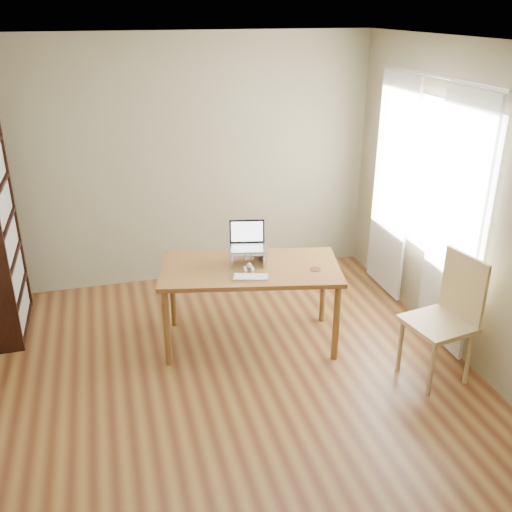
{
  "coord_description": "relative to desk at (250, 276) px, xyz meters",
  "views": [
    {
      "loc": [
        -0.83,
        -3.58,
        2.83
      ],
      "look_at": [
        0.34,
        0.72,
        0.85
      ],
      "focal_mm": 40.0,
      "sensor_mm": 36.0,
      "label": 1
    }
  ],
  "objects": [
    {
      "name": "chair",
      "position": [
        1.39,
        -0.92,
        -0.09
      ],
      "size": [
        0.54,
        0.54,
        1.06
      ],
      "rotation": [
        0.0,
        0.0,
        0.17
      ],
      "color": "tan",
      "rests_on": "ground"
    },
    {
      "name": "desk",
      "position": [
        0.0,
        0.0,
        0.0
      ],
      "size": [
        1.67,
        1.07,
        0.75
      ],
      "rotation": [
        0.0,
        0.0,
        -0.21
      ],
      "color": "brown",
      "rests_on": "ground"
    },
    {
      "name": "curtains",
      "position": [
        1.63,
        0.06,
        0.51
      ],
      "size": [
        0.03,
        1.9,
        2.25
      ],
      "color": "white",
      "rests_on": "ground"
    },
    {
      "name": "laptop",
      "position": [
        0.0,
        0.13,
        0.27
      ],
      "size": [
        0.35,
        0.32,
        0.22
      ],
      "rotation": [
        0.0,
        0.0,
        -0.21
      ],
      "color": "silver",
      "rests_on": "laptop_stand"
    },
    {
      "name": "laptop_stand",
      "position": [
        0.0,
        0.08,
        0.17
      ],
      "size": [
        0.32,
        0.25,
        0.13
      ],
      "rotation": [
        0.0,
        0.0,
        -0.21
      ],
      "color": "silver",
      "rests_on": "desk"
    },
    {
      "name": "cat",
      "position": [
        -0.01,
        0.11,
        0.15
      ],
      "size": [
        0.24,
        0.48,
        0.14
      ],
      "rotation": [
        0.0,
        0.0,
        -0.17
      ],
      "color": "#433B34",
      "rests_on": "desk"
    },
    {
      "name": "keyboard",
      "position": [
        -0.05,
        -0.22,
        0.1
      ],
      "size": [
        0.32,
        0.21,
        0.02
      ],
      "rotation": [
        0.0,
        0.0,
        -0.29
      ],
      "color": "silver",
      "rests_on": "desk"
    },
    {
      "name": "room",
      "position": [
        -0.26,
        -0.72,
        0.64
      ],
      "size": [
        4.04,
        4.54,
        2.64
      ],
      "color": "#552C16",
      "rests_on": "ground"
    },
    {
      "name": "coaster",
      "position": [
        0.52,
        -0.2,
        0.09
      ],
      "size": [
        0.09,
        0.09,
        0.01
      ],
      "primitive_type": "cylinder",
      "color": "#522E1C",
      "rests_on": "desk"
    }
  ]
}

